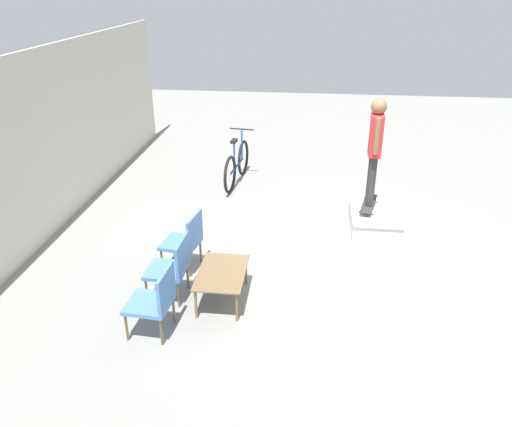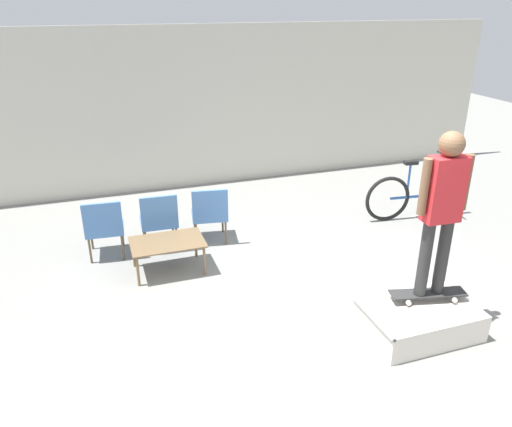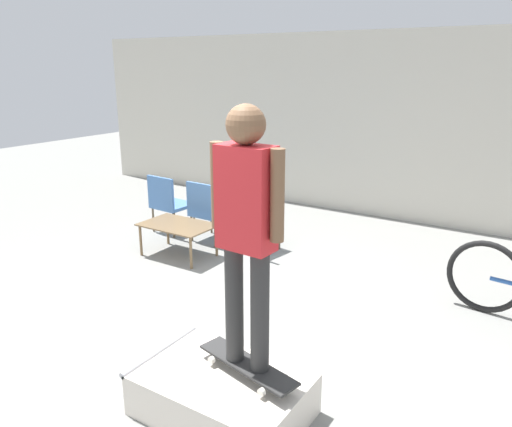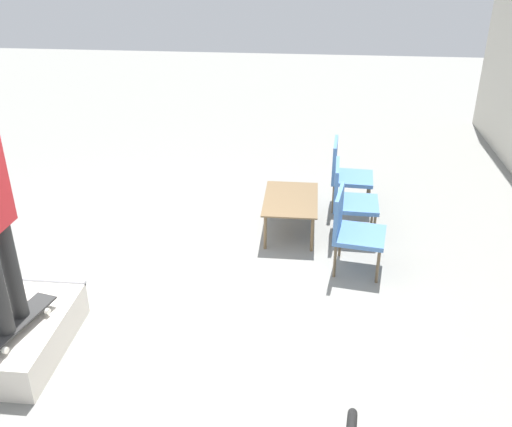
{
  "view_description": "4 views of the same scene",
  "coord_description": "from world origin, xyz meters",
  "px_view_note": "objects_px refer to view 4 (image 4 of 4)",
  "views": [
    {
      "loc": [
        -7.01,
        0.31,
        4.0
      ],
      "look_at": [
        -0.35,
        1.08,
        0.8
      ],
      "focal_mm": 35.0,
      "sensor_mm": 36.0,
      "label": 1
    },
    {
      "loc": [
        -2.24,
        -4.59,
        3.43
      ],
      "look_at": [
        -0.35,
        0.97,
        0.88
      ],
      "focal_mm": 35.0,
      "sensor_mm": 36.0,
      "label": 2
    },
    {
      "loc": [
        2.82,
        -3.31,
        2.47
      ],
      "look_at": [
        -0.11,
        1.25,
        0.85
      ],
      "focal_mm": 35.0,
      "sensor_mm": 36.0,
      "label": 3
    },
    {
      "loc": [
        4.61,
        1.6,
        3.33
      ],
      "look_at": [
        -0.33,
        1.11,
        0.8
      ],
      "focal_mm": 40.0,
      "sensor_mm": 36.0,
      "label": 4
    }
  ],
  "objects_px": {
    "patio_chair_right": "(352,227)",
    "skate_ramp_box": "(18,335)",
    "patio_chair_left": "(346,171)",
    "patio_chair_center": "(348,197)",
    "skateboard_on_ramp": "(15,324)",
    "coffee_table": "(291,202)"
  },
  "relations": [
    {
      "from": "patio_chair_right",
      "to": "skate_ramp_box",
      "type": "bearing_deg",
      "value": 128.31
    },
    {
      "from": "patio_chair_left",
      "to": "patio_chair_right",
      "type": "distance_m",
      "value": 1.51
    },
    {
      "from": "patio_chair_left",
      "to": "patio_chair_center",
      "type": "relative_size",
      "value": 1.0
    },
    {
      "from": "patio_chair_left",
      "to": "patio_chair_center",
      "type": "xyz_separation_m",
      "value": [
        0.76,
        -0.0,
        0.0
      ]
    },
    {
      "from": "skate_ramp_box",
      "to": "skateboard_on_ramp",
      "type": "distance_m",
      "value": 0.31
    },
    {
      "from": "skate_ramp_box",
      "to": "patio_chair_left",
      "type": "distance_m",
      "value": 4.3
    },
    {
      "from": "patio_chair_left",
      "to": "patio_chair_right",
      "type": "bearing_deg",
      "value": -175.87
    },
    {
      "from": "patio_chair_center",
      "to": "patio_chair_right",
      "type": "bearing_deg",
      "value": -177.54
    },
    {
      "from": "skate_ramp_box",
      "to": "skateboard_on_ramp",
      "type": "bearing_deg",
      "value": 33.3
    },
    {
      "from": "skate_ramp_box",
      "to": "patio_chair_center",
      "type": "height_order",
      "value": "patio_chair_center"
    },
    {
      "from": "skateboard_on_ramp",
      "to": "patio_chair_right",
      "type": "xyz_separation_m",
      "value": [
        -1.79,
        2.81,
        0.08
      ]
    },
    {
      "from": "skate_ramp_box",
      "to": "patio_chair_right",
      "type": "xyz_separation_m",
      "value": [
        -1.64,
        2.91,
        0.33
      ]
    },
    {
      "from": "patio_chair_right",
      "to": "patio_chair_left",
      "type": "bearing_deg",
      "value": 9.02
    },
    {
      "from": "skateboard_on_ramp",
      "to": "patio_chair_center",
      "type": "relative_size",
      "value": 0.97
    },
    {
      "from": "skate_ramp_box",
      "to": "patio_chair_left",
      "type": "relative_size",
      "value": 1.38
    },
    {
      "from": "skateboard_on_ramp",
      "to": "patio_chair_right",
      "type": "bearing_deg",
      "value": 135.46
    },
    {
      "from": "patio_chair_right",
      "to": "patio_chair_center",
      "type": "bearing_deg",
      "value": 9.07
    },
    {
      "from": "coffee_table",
      "to": "patio_chair_right",
      "type": "bearing_deg",
      "value": 41.79
    },
    {
      "from": "skateboard_on_ramp",
      "to": "patio_chair_left",
      "type": "height_order",
      "value": "patio_chair_left"
    },
    {
      "from": "coffee_table",
      "to": "skateboard_on_ramp",
      "type": "bearing_deg",
      "value": -40.22
    },
    {
      "from": "skate_ramp_box",
      "to": "patio_chair_right",
      "type": "relative_size",
      "value": 1.38
    },
    {
      "from": "patio_chair_left",
      "to": "patio_chair_center",
      "type": "distance_m",
      "value": 0.76
    }
  ]
}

